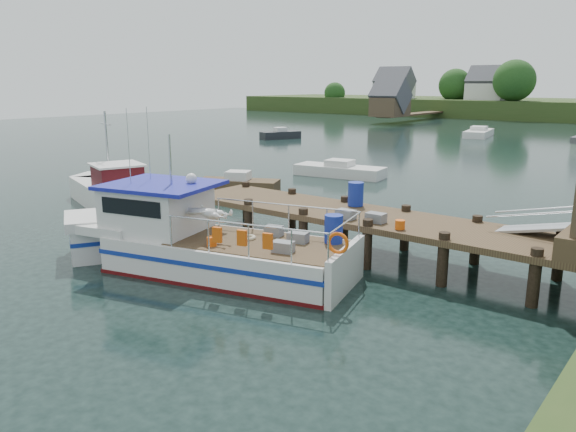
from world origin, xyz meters
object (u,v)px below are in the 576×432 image
Objects in this scene: work_boat at (113,191)px; moored_a at (340,170)px; lobster_boat at (193,241)px; dock at (535,212)px; moored_d at (479,133)px; moored_rowboat at (238,186)px; moored_e at (280,134)px.

work_boat is 14.38m from moored_a.
moored_a is at bearing 94.78° from lobster_boat.
moored_d is at bearing 111.51° from dock.
lobster_boat reaches higher than moored_a.
moored_a is 31.47m from moored_d.
dock reaches higher than moored_a.
work_boat is at bearing -71.85° from moored_d.
dock is at bearing -29.74° from moored_a.
dock is at bearing 13.94° from lobster_boat.
moored_rowboat reaches higher than moored_a.
lobster_boat reaches higher than moored_rowboat.
moored_e is at bearing -116.14° from moored_d.
moored_rowboat is (-15.98, 5.02, -1.79)m from dock.
moored_a is at bearing 87.72° from moored_rowboat.
lobster_boat is at bearing -3.24° from work_boat.
lobster_boat is 2.35× the size of moored_rowboat.
moored_d is (-1.58, 39.51, -0.04)m from moored_rowboat.
moored_d is at bearing 97.03° from moored_rowboat.
work_boat is at bearing -93.64° from moored_a.
lobster_boat is 1.25× the size of work_boat.
moored_d is (1.20, 45.23, -0.29)m from work_boat.
work_boat reaches higher than moored_rowboat.
work_boat is at bearing -177.87° from dock.
moored_e reaches higher than moored_d.
lobster_boat is 10.76m from work_boat.
work_boat is (-18.75, -0.70, -1.54)m from dock.
lobster_boat is at bearing -59.28° from moored_a.
moored_a is (1.00, 8.15, -0.07)m from moored_rowboat.
work_boat is at bearing 143.71° from lobster_boat.
moored_rowboat is at bearing -42.33° from moored_e.
moored_e is (-18.01, 16.36, 0.05)m from moored_a.
moored_rowboat is at bearing 112.15° from lobster_boat.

